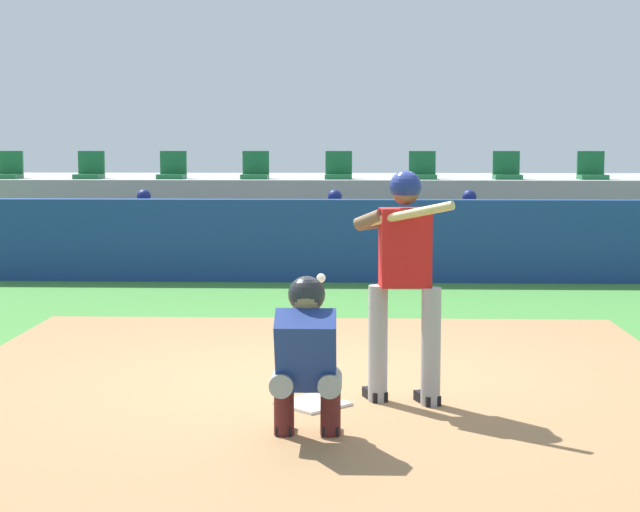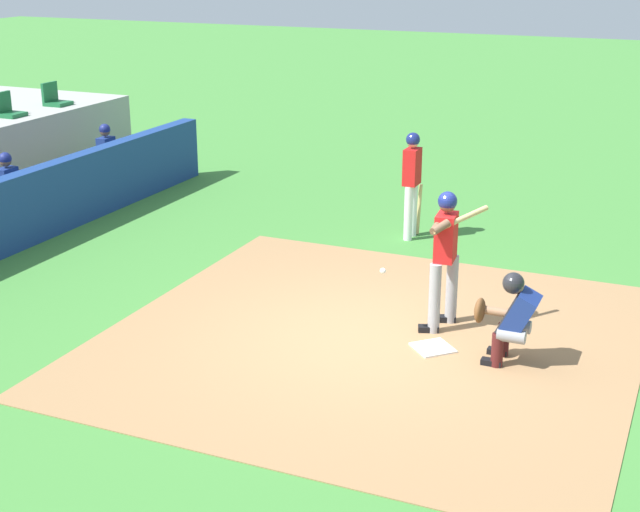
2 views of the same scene
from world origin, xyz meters
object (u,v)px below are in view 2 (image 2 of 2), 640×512
at_px(batter_at_plate, 445,251).
at_px(dugout_player_2, 14,189).
at_px(home_plate, 433,348).
at_px(stadium_seat_7, 8,110).
at_px(catcher_crouched, 510,315).
at_px(dugout_player_3, 112,155).
at_px(on_deck_batter, 412,178).
at_px(stadium_seat_8, 55,99).

distance_m(batter_at_plate, dugout_player_2, 8.17).
distance_m(home_plate, batter_at_plate, 1.23).
bearing_deg(stadium_seat_7, batter_at_plate, -109.86).
bearing_deg(catcher_crouched, dugout_player_3, 61.63).
relative_size(home_plate, on_deck_batter, 0.25).
distance_m(dugout_player_2, stadium_seat_8, 4.33).
relative_size(stadium_seat_7, stadium_seat_8, 1.00).
xyz_separation_m(on_deck_batter, stadium_seat_8, (1.63, 8.52, 0.51)).
bearing_deg(dugout_player_3, home_plate, -120.92).
xyz_separation_m(dugout_player_2, stadium_seat_8, (3.73, 2.03, 0.86)).
height_order(on_deck_batter, stadium_seat_8, stadium_seat_8).
xyz_separation_m(home_plate, batter_at_plate, (0.69, 0.09, 1.01)).
xyz_separation_m(catcher_crouched, dugout_player_2, (2.06, 9.05, 0.06)).
bearing_deg(dugout_player_3, batter_at_plate, -117.49).
relative_size(dugout_player_2, stadium_seat_8, 2.71).
xyz_separation_m(dugout_player_3, stadium_seat_7, (-0.55, 2.03, 0.86)).
height_order(dugout_player_2, stadium_seat_8, stadium_seat_8).
bearing_deg(batter_at_plate, home_plate, -172.17).
distance_m(catcher_crouched, dugout_player_3, 10.29).
relative_size(on_deck_batter, stadium_seat_8, 3.72).
bearing_deg(stadium_seat_7, stadium_seat_8, 0.00).
distance_m(on_deck_batter, stadium_seat_8, 8.69).
bearing_deg(stadium_seat_8, dugout_player_2, -151.37).
relative_size(on_deck_batter, dugout_player_2, 1.37).
height_order(home_plate, dugout_player_2, dugout_player_2).
relative_size(home_plate, stadium_seat_8, 0.92).
bearing_deg(dugout_player_3, dugout_player_2, 180.00).
bearing_deg(stadium_seat_8, home_plate, -119.58).
relative_size(dugout_player_3, stadium_seat_8, 2.71).
relative_size(catcher_crouched, on_deck_batter, 1.09).
xyz_separation_m(home_plate, catcher_crouched, (-0.01, -0.91, 0.59)).
relative_size(batter_at_plate, catcher_crouched, 0.92).
distance_m(dugout_player_2, stadium_seat_7, 3.18).
xyz_separation_m(dugout_player_2, stadium_seat_7, (2.28, 2.03, 0.86)).
relative_size(catcher_crouched, dugout_player_3, 1.50).
xyz_separation_m(dugout_player_2, dugout_player_3, (2.83, 0.00, 0.00)).
relative_size(home_plate, stadium_seat_7, 0.92).
xyz_separation_m(batter_at_plate, stadium_seat_7, (3.64, 10.08, 0.50)).
relative_size(batter_at_plate, dugout_player_2, 1.39).
bearing_deg(stadium_seat_7, dugout_player_2, -138.29).
bearing_deg(stadium_seat_7, home_plate, -113.06).
bearing_deg(dugout_player_2, stadium_seat_8, 28.63).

